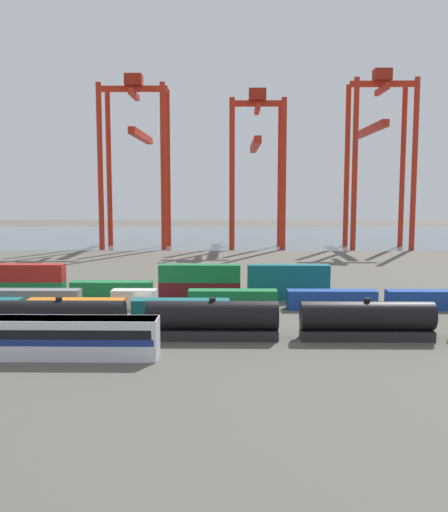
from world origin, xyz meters
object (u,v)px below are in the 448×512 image
at_px(shipping_container_9, 431,300).
at_px(shipping_container_15, 200,290).
at_px(freight_tank_row, 212,319).
at_px(gantry_crane_central, 256,154).
at_px(shipping_container_12, 24,290).
at_px(gantry_crane_west, 136,146).
at_px(gantry_crane_east, 378,143).

height_order(shipping_container_9, shipping_container_15, same).
distance_m(freight_tank_row, shipping_container_9, 33.36).
xyz_separation_m(freight_tank_row, shipping_container_9, (29.22, 16.06, -0.87)).
xyz_separation_m(shipping_container_9, gantry_crane_central, (-20.15, 89.65, 25.52)).
bearing_deg(gantry_crane_central, shipping_container_12, -114.77).
xyz_separation_m(shipping_container_12, gantry_crane_west, (3.39, 81.78, 27.76)).
height_order(freight_tank_row, shipping_container_12, freight_tank_row).
distance_m(gantry_crane_west, gantry_crane_east, 69.54).
relative_size(shipping_container_12, gantry_crane_west, 0.25).
bearing_deg(gantry_crane_east, shipping_container_12, -131.68).
bearing_deg(shipping_container_9, gantry_crane_east, 80.66).
bearing_deg(shipping_container_12, shipping_container_15, 0.00).
bearing_deg(shipping_container_15, shipping_container_12, 180.00).
height_order(gantry_crane_central, gantry_crane_east, gantry_crane_east).
bearing_deg(shipping_container_12, gantry_crane_central, 65.23).
xyz_separation_m(shipping_container_9, gantry_crane_east, (14.61, 88.87, 28.56)).
xyz_separation_m(shipping_container_12, gantry_crane_east, (72.92, 81.90, 28.56)).
distance_m(shipping_container_9, gantry_crane_west, 108.01).
bearing_deg(freight_tank_row, gantry_crane_central, 85.10).
relative_size(freight_tank_row, gantry_crane_east, 1.62).
relative_size(freight_tank_row, shipping_container_15, 6.68).
height_order(freight_tank_row, shipping_container_9, freight_tank_row).
relative_size(freight_tank_row, gantry_crane_central, 1.81).
bearing_deg(gantry_crane_west, gantry_crane_central, 1.47).
xyz_separation_m(gantry_crane_west, gantry_crane_east, (69.53, 0.11, 0.80)).
bearing_deg(gantry_crane_east, gantry_crane_west, -179.91).
distance_m(shipping_container_12, gantry_crane_central, 94.56).
height_order(freight_tank_row, shipping_container_15, freight_tank_row).
xyz_separation_m(gantry_crane_west, gantry_crane_central, (34.77, 0.89, -2.24)).
xyz_separation_m(freight_tank_row, gantry_crane_east, (43.83, 104.93, 27.69)).
distance_m(gantry_crane_west, gantry_crane_central, 34.85).
relative_size(shipping_container_15, gantry_crane_west, 0.25).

